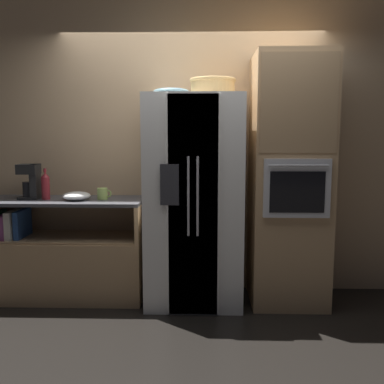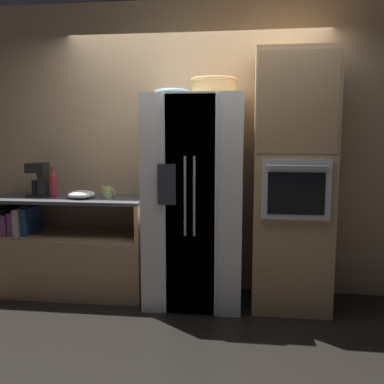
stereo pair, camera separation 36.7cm
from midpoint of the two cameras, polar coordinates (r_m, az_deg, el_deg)
ground_plane at (r=4.11m, az=-2.84°, el=-14.33°), size 20.00×20.00×0.00m
wall_back at (r=4.20m, az=-2.54°, el=5.77°), size 12.00×0.06×2.80m
counter_left at (r=4.33m, az=-19.20°, el=-8.70°), size 1.49×0.57×0.94m
refrigerator at (r=3.86m, az=-2.44°, el=-1.23°), size 0.86×0.73×1.88m
wall_oven at (r=3.90m, az=10.23°, el=1.42°), size 0.67×0.70×2.24m
wicker_basket at (r=3.88m, az=0.01°, el=13.92°), size 0.41×0.41×0.15m
fruit_bowl at (r=3.81m, az=-5.62°, el=13.23°), size 0.31×0.31×0.06m
bottle_tall at (r=4.23m, az=-21.33°, el=0.77°), size 0.07×0.07×0.29m
mug at (r=4.08m, az=-14.36°, el=-0.23°), size 0.13×0.09×0.11m
mixing_bowl at (r=4.11m, az=-17.64°, el=-0.51°), size 0.25×0.25×0.08m
coffee_maker at (r=4.31m, az=-22.98°, el=1.48°), size 0.18×0.16×0.33m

